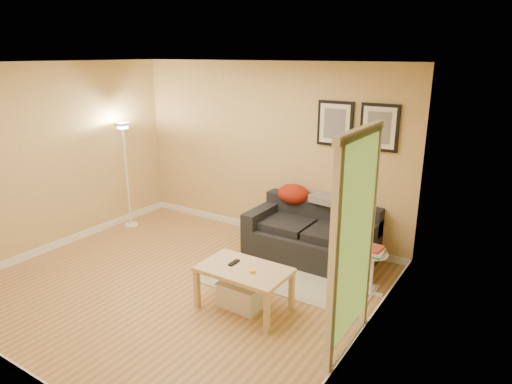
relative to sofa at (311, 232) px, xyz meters
The scene contains 24 objects.
floor 1.86m from the sofa, 123.03° to the right, with size 4.50×4.50×0.00m, color tan.
ceiling 2.88m from the sofa, 123.03° to the right, with size 4.50×4.50×0.00m, color white.
wall_back 1.44m from the sofa, 154.71° to the left, with size 4.50×4.50×0.00m, color #DDBA71.
wall_left 3.70m from the sofa, 154.76° to the right, with size 4.00×4.00×0.00m, color #DDBA71.
wall_right 2.18m from the sofa, 50.64° to the right, with size 4.00×4.00×0.00m, color #DDBA71.
baseboard_back 1.14m from the sofa, 155.19° to the left, with size 4.50×0.02×0.10m, color white.
baseboard_front 3.67m from the sofa, 105.78° to the right, with size 4.50×0.02×0.10m, color white.
baseboard_left 3.59m from the sofa, 154.69° to the right, with size 0.02×4.00×0.10m, color white.
baseboard_right 2.00m from the sofa, 50.86° to the right, with size 0.02×4.00×0.10m, color white.
sofa is the anchor object (origin of this frame).
red_throw 0.65m from the sofa, 146.24° to the left, with size 0.48×0.36×0.28m, color maroon, non-canonical shape.
plaid_throw 0.50m from the sofa, 76.08° to the left, with size 0.42×0.26×0.10m, color tan, non-canonical shape.
framed_print_left 1.50m from the sofa, 79.17° to the left, with size 0.50×0.04×0.60m, color black, non-canonical shape.
framed_print_right 1.64m from the sofa, 33.00° to the left, with size 0.50×0.04×0.60m, color black, non-canonical shape.
area_rug 0.90m from the sofa, 56.90° to the right, with size 1.25×0.85×0.01m, color beige.
green_runner 1.31m from the sofa, 115.07° to the right, with size 0.70×0.50×0.01m, color #668C4C.
coffee_table 1.56m from the sofa, 91.44° to the right, with size 0.97×0.60×0.49m, color #D7B083, non-canonical shape.
remote_control 1.54m from the sofa, 97.20° to the right, with size 0.05×0.16×0.02m, color black.
tape_roll 1.60m from the sofa, 86.62° to the right, with size 0.07×0.07×0.03m, color yellow.
storage_bin 1.56m from the sofa, 93.15° to the right, with size 0.47×0.35×0.29m, color white, non-canonical shape.
side_table 1.14m from the sofa, 25.09° to the right, with size 0.33×0.33×0.51m, color white, non-canonical shape.
book_stack 1.17m from the sofa, 25.69° to the right, with size 0.20×0.26×0.08m, color teal, non-canonical shape.
floor_lamp 3.07m from the sofa, behind, with size 0.22×0.22×1.70m, color white, non-canonical shape.
doorway 2.17m from the sofa, 54.35° to the right, with size 0.12×1.01×2.13m, color white, non-canonical shape.
Camera 1 is at (3.45, -3.64, 2.70)m, focal length 31.67 mm.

